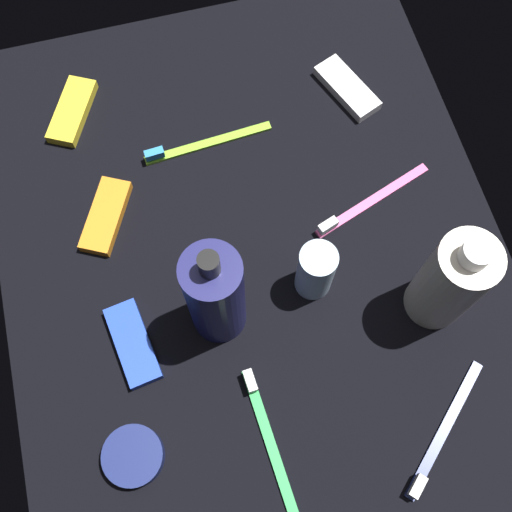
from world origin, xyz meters
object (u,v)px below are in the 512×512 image
Objects in this scene: snack_bar_white at (347,88)px; cream_tin_left at (133,456)px; bodywash_bottle at (451,281)px; snack_bar_yellow at (72,111)px; toothbrush_pink at (366,203)px; lotion_bottle at (215,296)px; deodorant_stick at (316,271)px; toothbrush_navy at (441,437)px; snack_bar_orange at (106,216)px; toothbrush_lime at (200,144)px; snack_bar_blue at (133,344)px; toothbrush_green at (268,435)px.

snack_bar_white is 1.50× the size of cream_tin_left.
snack_bar_yellow is at bearing 45.27° from bodywash_bottle.
toothbrush_pink reaches higher than snack_bar_white.
snack_bar_white is at bearing -43.07° from cream_tin_left.
lotion_bottle is 1.98× the size of snack_bar_white.
cream_tin_left is (-14.94, 25.72, -3.60)cm from deodorant_stick.
snack_bar_yellow is at bearing 55.87° from toothbrush_pink.
snack_bar_orange is (37.32, 32.54, 0.14)cm from toothbrush_navy.
snack_bar_blue is at bearing 150.57° from toothbrush_lime.
cream_tin_left reaches higher than snack_bar_orange.
lotion_bottle is 1.13× the size of bodywash_bottle.
lotion_bottle reaches higher than deodorant_stick.
snack_bar_blue is (-25.02, 14.12, 0.14)cm from toothbrush_lime.
cream_tin_left is (1.61, 15.38, 0.40)cm from toothbrush_green.
snack_bar_yellow is (9.60, 16.14, 0.14)cm from toothbrush_lime.
toothbrush_lime is 39.48cm from toothbrush_green.
cream_tin_left is (-41.34, 38.65, 0.26)cm from snack_bar_white.
deodorant_stick is (6.23, 13.73, -3.62)cm from bodywash_bottle.
deodorant_stick is at bearing 22.22° from toothbrush_navy.
toothbrush_pink reaches higher than snack_bar_orange.
toothbrush_pink reaches higher than snack_bar_blue.
toothbrush_green is at bearing 148.00° from deodorant_stick.
toothbrush_navy is 1.35× the size of snack_bar_white.
bodywash_bottle is at bearing -107.19° from snack_bar_yellow.
toothbrush_green and cream_tin_left have the same top height.
toothbrush_green is (-39.46, 1.11, 0.00)cm from toothbrush_lime.
snack_bar_yellow is (23.93, 35.30, 0.14)cm from toothbrush_pink.
toothbrush_pink and cream_tin_left have the same top height.
cream_tin_left is at bearing 135.60° from lotion_bottle.
toothbrush_navy is (-44.77, -18.17, 0.00)cm from toothbrush_lime.
snack_bar_orange is at bearing 56.79° from deodorant_stick.
lotion_bottle is 17.52cm from toothbrush_green.
cream_tin_left is (-13.61, 13.32, -8.04)cm from lotion_bottle.
lotion_bottle is at bearing -131.47° from snack_bar_yellow.
snack_bar_blue is (14.44, 13.01, 0.14)cm from toothbrush_green.
cream_tin_left is (-47.45, 0.34, 0.26)cm from snack_bar_yellow.
deodorant_stick is at bearing 65.59° from bodywash_bottle.
toothbrush_green is 1.73× the size of snack_bar_yellow.
deodorant_stick reaches higher than toothbrush_pink.
deodorant_stick is 0.53× the size of toothbrush_pink.
toothbrush_green is 1.04× the size of toothbrush_pink.
lotion_bottle is 25.87cm from toothbrush_lime.
toothbrush_lime and toothbrush_green have the same top height.
toothbrush_pink is (8.58, -9.92, -4.00)cm from deodorant_stick.
toothbrush_green is at bearing -146.38° from snack_bar_blue.
snack_bar_yellow is at bearing 37.97° from deodorant_stick.
toothbrush_green reaches higher than snack_bar_orange.
bodywash_bottle is (-4.89, -26.12, -0.82)cm from lotion_bottle.
lotion_bottle reaches higher than bodywash_bottle.
toothbrush_lime is (22.91, 9.24, -4.00)cm from deodorant_stick.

